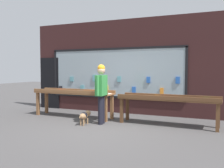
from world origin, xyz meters
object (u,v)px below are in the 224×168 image
(display_table_right, at_px, (168,101))
(person_browsing, at_px, (101,89))
(display_table_left, at_px, (73,95))
(small_dog, at_px, (85,116))

(display_table_right, height_order, person_browsing, person_browsing)
(display_table_left, height_order, small_dog, display_table_left)
(display_table_left, relative_size, small_dog, 4.84)
(display_table_left, relative_size, display_table_right, 1.00)
(display_table_right, height_order, small_dog, display_table_right)
(person_browsing, bearing_deg, display_table_left, 60.62)
(display_table_right, distance_m, person_browsing, 1.96)
(person_browsing, bearing_deg, display_table_right, -77.02)
(display_table_left, distance_m, display_table_right, 3.19)
(display_table_right, relative_size, small_dog, 4.84)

